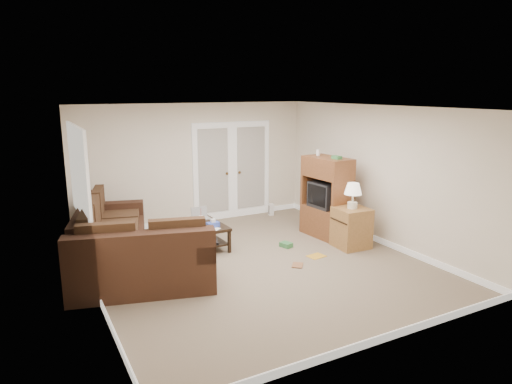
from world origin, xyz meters
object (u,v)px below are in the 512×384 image
tv_armoire (326,197)px  side_cabinet (351,224)px  sectional_sofa (124,248)px  coffee_table (205,233)px

tv_armoire → side_cabinet: 0.82m
sectional_sofa → side_cabinet: size_ratio=2.92×
sectional_sofa → side_cabinet: (3.82, -0.78, 0.06)m
coffee_table → tv_armoire: size_ratio=0.66×
coffee_table → tv_armoire: 2.39m
sectional_sofa → side_cabinet: side_cabinet is taller
sectional_sofa → coffee_table: sectional_sofa is taller
side_cabinet → coffee_table: bearing=154.3°
sectional_sofa → coffee_table: (1.53, 0.47, -0.13)m
tv_armoire → coffee_table: bearing=162.6°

